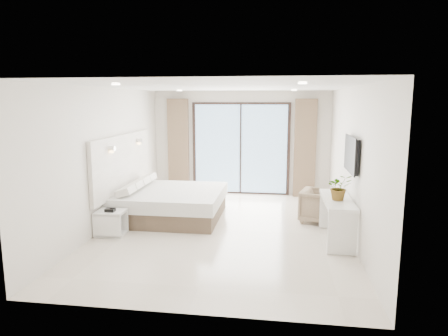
{
  "coord_description": "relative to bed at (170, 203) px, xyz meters",
  "views": [
    {
      "loc": [
        1.03,
        -7.29,
        2.45
      ],
      "look_at": [
        -0.06,
        0.4,
        1.14
      ],
      "focal_mm": 32.0,
      "sensor_mm": 36.0,
      "label": 1
    }
  ],
  "objects": [
    {
      "name": "ground",
      "position": [
        1.24,
        -0.65,
        -0.31
      ],
      "size": [
        6.2,
        6.2,
        0.0
      ],
      "primitive_type": "plane",
      "color": "beige",
      "rests_on": "ground"
    },
    {
      "name": "room_shell",
      "position": [
        1.04,
        0.16,
        1.27
      ],
      "size": [
        4.62,
        6.22,
        2.72
      ],
      "color": "silver",
      "rests_on": "ground"
    },
    {
      "name": "bed",
      "position": [
        0.0,
        0.0,
        0.0
      ],
      "size": [
        2.13,
        2.03,
        0.73
      ],
      "color": "brown",
      "rests_on": "ground"
    },
    {
      "name": "nightstand",
      "position": [
        -0.78,
        -1.25,
        -0.08
      ],
      "size": [
        0.52,
        0.43,
        0.46
      ],
      "rotation": [
        0.0,
        0.0,
        0.02
      ],
      "color": "white",
      "rests_on": "ground"
    },
    {
      "name": "phone",
      "position": [
        -0.76,
        -1.3,
        0.18
      ],
      "size": [
        0.17,
        0.14,
        0.06
      ],
      "primitive_type": "cube",
      "rotation": [
        0.0,
        0.0,
        0.02
      ],
      "color": "black",
      "rests_on": "nightstand"
    },
    {
      "name": "console_desk",
      "position": [
        3.28,
        -0.96,
        0.25
      ],
      "size": [
        0.48,
        1.52,
        0.77
      ],
      "color": "white",
      "rests_on": "ground"
    },
    {
      "name": "plant",
      "position": [
        3.28,
        -1.08,
        0.63
      ],
      "size": [
        0.47,
        0.51,
        0.35
      ],
      "primitive_type": "imported",
      "rotation": [
        0.0,
        0.0,
        0.15
      ],
      "color": "#33662D",
      "rests_on": "console_desk"
    },
    {
      "name": "armchair",
      "position": [
        3.09,
        0.14,
        0.05
      ],
      "size": [
        0.83,
        0.86,
        0.73
      ],
      "primitive_type": "imported",
      "rotation": [
        0.0,
        0.0,
        1.31
      ],
      "color": "#927660",
      "rests_on": "ground"
    }
  ]
}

